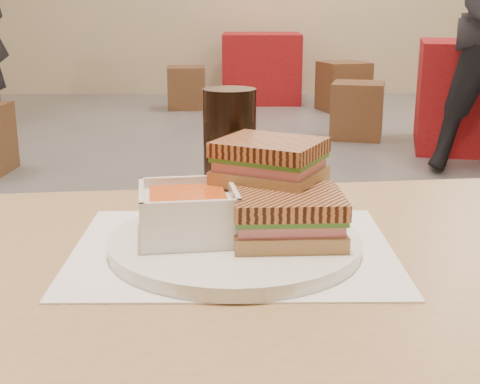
{
  "coord_description": "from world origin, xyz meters",
  "views": [
    {
      "loc": [
        0.0,
        -2.74,
        1.03
      ],
      "look_at": [
        0.01,
        -2.0,
        0.82
      ],
      "focal_mm": 49.38,
      "sensor_mm": 36.0,
      "label": 1
    }
  ],
  "objects_px": {
    "bg_table_1": "(480,95)",
    "panini_lower": "(287,217)",
    "bg_chair_2l": "(186,88)",
    "bg_chair_1l": "(357,110)",
    "plate": "(235,243)",
    "bg_table_2": "(261,68)",
    "cola_glass": "(230,145)",
    "bg_chair_2r": "(343,86)",
    "main_table": "(276,363)",
    "soup_bowl": "(188,215)"
  },
  "relations": [
    {
      "from": "bg_table_1",
      "to": "panini_lower",
      "type": "bearing_deg",
      "value": -113.19
    },
    {
      "from": "bg_table_1",
      "to": "bg_chair_2l",
      "type": "relative_size",
      "value": 2.53
    },
    {
      "from": "panini_lower",
      "to": "bg_chair_1l",
      "type": "distance_m",
      "value": 4.54
    },
    {
      "from": "plate",
      "to": "bg_chair_2l",
      "type": "distance_m",
      "value": 5.97
    },
    {
      "from": "panini_lower",
      "to": "bg_table_2",
      "type": "relative_size",
      "value": 0.16
    },
    {
      "from": "panini_lower",
      "to": "bg_chair_2l",
      "type": "relative_size",
      "value": 0.31
    },
    {
      "from": "bg_table_1",
      "to": "bg_table_2",
      "type": "bearing_deg",
      "value": 121.76
    },
    {
      "from": "cola_glass",
      "to": "bg_chair_1l",
      "type": "distance_m",
      "value": 4.35
    },
    {
      "from": "plate",
      "to": "bg_chair_2r",
      "type": "bearing_deg",
      "value": 79.33
    },
    {
      "from": "bg_chair_2l",
      "to": "bg_table_2",
      "type": "bearing_deg",
      "value": 33.02
    },
    {
      "from": "panini_lower",
      "to": "bg_chair_2r",
      "type": "distance_m",
      "value": 5.9
    },
    {
      "from": "bg_table_1",
      "to": "cola_glass",
      "type": "bearing_deg",
      "value": -115.22
    },
    {
      "from": "main_table",
      "to": "panini_lower",
      "type": "bearing_deg",
      "value": 74.12
    },
    {
      "from": "bg_table_2",
      "to": "bg_chair_2r",
      "type": "bearing_deg",
      "value": -40.24
    },
    {
      "from": "plate",
      "to": "bg_chair_1l",
      "type": "bearing_deg",
      "value": 77.5
    },
    {
      "from": "main_table",
      "to": "bg_table_1",
      "type": "xyz_separation_m",
      "value": [
        1.75,
        4.1,
        -0.25
      ]
    },
    {
      "from": "cola_glass",
      "to": "bg_table_2",
      "type": "distance_m",
      "value": 6.25
    },
    {
      "from": "cola_glass",
      "to": "bg_chair_2l",
      "type": "xyz_separation_m",
      "value": [
        -0.46,
        5.72,
        -0.62
      ]
    },
    {
      "from": "bg_chair_2l",
      "to": "bg_chair_1l",
      "type": "bearing_deg",
      "value": -46.63
    },
    {
      "from": "plate",
      "to": "cola_glass",
      "type": "height_order",
      "value": "cola_glass"
    },
    {
      "from": "bg_chair_2r",
      "to": "bg_chair_2l",
      "type": "bearing_deg",
      "value": 174.29
    },
    {
      "from": "main_table",
      "to": "bg_table_2",
      "type": "distance_m",
      "value": 6.51
    },
    {
      "from": "cola_glass",
      "to": "bg_chair_2r",
      "type": "relative_size",
      "value": 0.31
    },
    {
      "from": "panini_lower",
      "to": "cola_glass",
      "type": "relative_size",
      "value": 0.79
    },
    {
      "from": "soup_bowl",
      "to": "bg_chair_1l",
      "type": "distance_m",
      "value": 4.55
    },
    {
      "from": "cola_glass",
      "to": "bg_chair_2l",
      "type": "relative_size",
      "value": 0.4
    },
    {
      "from": "bg_chair_2l",
      "to": "bg_table_1",
      "type": "bearing_deg",
      "value": -39.98
    },
    {
      "from": "main_table",
      "to": "plate",
      "type": "relative_size",
      "value": 4.26
    },
    {
      "from": "plate",
      "to": "bg_chair_1l",
      "type": "xyz_separation_m",
      "value": [
        0.98,
        4.4,
        -0.54
      ]
    },
    {
      "from": "cola_glass",
      "to": "bg_chair_1l",
      "type": "relative_size",
      "value": 0.35
    },
    {
      "from": "panini_lower",
      "to": "bg_chair_2l",
      "type": "height_order",
      "value": "panini_lower"
    },
    {
      "from": "panini_lower",
      "to": "plate",
      "type": "bearing_deg",
      "value": 169.27
    },
    {
      "from": "bg_chair_1l",
      "to": "soup_bowl",
      "type": "bearing_deg",
      "value": -103.19
    },
    {
      "from": "main_table",
      "to": "bg_chair_2r",
      "type": "distance_m",
      "value": 5.94
    },
    {
      "from": "bg_table_1",
      "to": "bg_table_2",
      "type": "distance_m",
      "value": 2.82
    },
    {
      "from": "bg_chair_1l",
      "to": "bg_chair_2r",
      "type": "height_order",
      "value": "bg_chair_2r"
    },
    {
      "from": "bg_table_1",
      "to": "bg_chair_2r",
      "type": "distance_m",
      "value": 1.88
    },
    {
      "from": "plate",
      "to": "bg_chair_1l",
      "type": "distance_m",
      "value": 4.54
    },
    {
      "from": "bg_table_2",
      "to": "bg_chair_2l",
      "type": "bearing_deg",
      "value": -146.98
    },
    {
      "from": "soup_bowl",
      "to": "bg_chair_1l",
      "type": "relative_size",
      "value": 0.27
    },
    {
      "from": "soup_bowl",
      "to": "bg_table_1",
      "type": "bearing_deg",
      "value": 65.36
    },
    {
      "from": "soup_bowl",
      "to": "panini_lower",
      "type": "distance_m",
      "value": 0.12
    },
    {
      "from": "bg_chair_2r",
      "to": "plate",
      "type": "bearing_deg",
      "value": -100.67
    },
    {
      "from": "bg_table_1",
      "to": "bg_chair_2l",
      "type": "height_order",
      "value": "bg_table_1"
    },
    {
      "from": "panini_lower",
      "to": "bg_table_1",
      "type": "xyz_separation_m",
      "value": [
        1.73,
        4.05,
        -0.41
      ]
    },
    {
      "from": "bg_table_2",
      "to": "bg_chair_1l",
      "type": "bearing_deg",
      "value": -71.81
    },
    {
      "from": "plate",
      "to": "soup_bowl",
      "type": "distance_m",
      "value": 0.06
    },
    {
      "from": "main_table",
      "to": "plate",
      "type": "distance_m",
      "value": 0.15
    },
    {
      "from": "plate",
      "to": "main_table",
      "type": "bearing_deg",
      "value": -53.27
    },
    {
      "from": "cola_glass",
      "to": "bg_chair_2l",
      "type": "distance_m",
      "value": 5.77
    }
  ]
}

